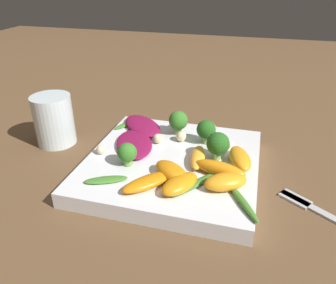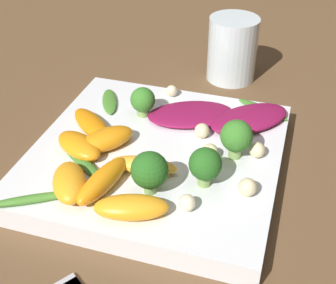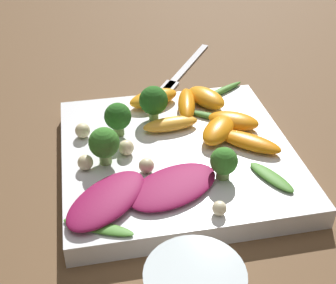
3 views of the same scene
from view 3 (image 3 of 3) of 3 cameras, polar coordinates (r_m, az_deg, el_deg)
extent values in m
plane|color=brown|center=(0.56, 1.11, -2.79)|extent=(2.40, 2.40, 0.00)
cube|color=white|center=(0.56, 1.12, -1.78)|extent=(0.27, 0.27, 0.02)
cube|color=#B2B2B7|center=(0.78, 2.18, 9.16)|extent=(0.17, 0.12, 0.01)
cube|color=#B2B2B7|center=(0.72, -0.03, 6.74)|extent=(0.05, 0.04, 0.01)
ellipsoid|color=maroon|center=(0.47, -7.45, -6.97)|extent=(0.11, 0.11, 0.01)
ellipsoid|color=maroon|center=(0.49, 0.60, -5.41)|extent=(0.10, 0.12, 0.01)
ellipsoid|color=orange|center=(0.56, 9.77, 0.06)|extent=(0.07, 0.08, 0.01)
ellipsoid|color=#FCAD33|center=(0.58, 0.22, 2.20)|extent=(0.03, 0.07, 0.02)
ellipsoid|color=orange|center=(0.63, 4.67, 5.41)|extent=(0.07, 0.06, 0.02)
ellipsoid|color=orange|center=(0.59, 7.97, 2.59)|extent=(0.06, 0.07, 0.02)
ellipsoid|color=orange|center=(0.61, 2.27, 4.61)|extent=(0.08, 0.04, 0.02)
ellipsoid|color=orange|center=(0.57, 6.20, 1.46)|extent=(0.07, 0.06, 0.02)
ellipsoid|color=orange|center=(0.63, -1.78, 5.38)|extent=(0.05, 0.07, 0.02)
cylinder|color=#84AD5B|center=(0.60, -1.75, 3.55)|extent=(0.01, 0.01, 0.02)
sphere|color=#26601E|center=(0.59, -1.78, 5.10)|extent=(0.04, 0.04, 0.04)
cylinder|color=#84AD5B|center=(0.53, -7.65, -1.71)|extent=(0.01, 0.01, 0.02)
sphere|color=#387A28|center=(0.52, -7.80, -0.08)|extent=(0.03, 0.03, 0.03)
cylinder|color=#7A9E51|center=(0.57, -6.04, 1.66)|extent=(0.01, 0.01, 0.02)
sphere|color=#26601E|center=(0.56, -6.15, 3.14)|extent=(0.03, 0.03, 0.03)
cylinder|color=#7A9E51|center=(0.51, 6.71, -3.65)|extent=(0.01, 0.01, 0.01)
sphere|color=#387A28|center=(0.50, 6.83, -2.31)|extent=(0.03, 0.03, 0.03)
ellipsoid|color=#47842D|center=(0.66, 6.45, 6.16)|extent=(0.05, 0.08, 0.01)
ellipsoid|color=#47842D|center=(0.51, 12.48, -4.17)|extent=(0.06, 0.04, 0.01)
ellipsoid|color=#3D7528|center=(0.60, 6.15, 2.96)|extent=(0.06, 0.08, 0.01)
ellipsoid|color=#47842D|center=(0.45, -8.52, -10.21)|extent=(0.05, 0.07, 0.00)
sphere|color=beige|center=(0.51, -2.64, -2.89)|extent=(0.02, 0.02, 0.02)
sphere|color=beige|center=(0.54, -5.13, -0.62)|extent=(0.02, 0.02, 0.02)
sphere|color=beige|center=(0.57, -10.37, 1.37)|extent=(0.02, 0.02, 0.02)
sphere|color=beige|center=(0.52, -10.04, -2.47)|extent=(0.02, 0.02, 0.02)
sphere|color=beige|center=(0.61, -5.78, 3.73)|extent=(0.02, 0.02, 0.02)
sphere|color=beige|center=(0.46, 6.29, -8.03)|extent=(0.01, 0.01, 0.01)
camera|label=1|loc=(0.76, 36.92, 25.22)|focal=35.00mm
camera|label=2|loc=(0.83, -16.37, 33.00)|focal=50.00mm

